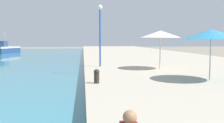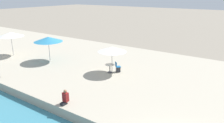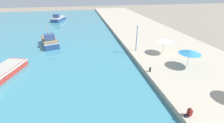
{
  "view_description": "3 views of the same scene",
  "coord_description": "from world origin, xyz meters",
  "px_view_note": "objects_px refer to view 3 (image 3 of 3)",
  "views": [
    {
      "loc": [
        -0.07,
        3.99,
        2.67
      ],
      "look_at": [
        1.5,
        17.5,
        1.49
      ],
      "focal_mm": 40.0,
      "sensor_mm": 36.0,
      "label": 1
    },
    {
      "loc": [
        -7.93,
        -1.91,
        7.39
      ],
      "look_at": [
        6.9,
        8.3,
        1.69
      ],
      "focal_mm": 35.0,
      "sensor_mm": 36.0,
      "label": 2
    },
    {
      "loc": [
        -7.77,
        -0.43,
        10.64
      ],
      "look_at": [
        -4.0,
        18.0,
        1.29
      ],
      "focal_mm": 24.0,
      "sensor_mm": 36.0,
      "label": 3
    }
  ],
  "objects_px": {
    "fishing_boat_mid": "(50,41)",
    "person_at_quay": "(189,113)",
    "mooring_bollard": "(150,69)",
    "lamppost": "(137,33)",
    "cafe_umbrella_white": "(190,52)",
    "fishing_boat_far": "(58,18)",
    "cafe_umbrella_striped": "(165,40)"
  },
  "relations": [
    {
      "from": "fishing_boat_mid",
      "to": "lamppost",
      "type": "height_order",
      "value": "lamppost"
    },
    {
      "from": "lamppost",
      "to": "cafe_umbrella_striped",
      "type": "bearing_deg",
      "value": -28.61
    },
    {
      "from": "fishing_boat_mid",
      "to": "cafe_umbrella_white",
      "type": "height_order",
      "value": "fishing_boat_mid"
    },
    {
      "from": "fishing_boat_far",
      "to": "lamppost",
      "type": "height_order",
      "value": "lamppost"
    },
    {
      "from": "person_at_quay",
      "to": "mooring_bollard",
      "type": "xyz_separation_m",
      "value": [
        -0.02,
        7.78,
        -0.07
      ]
    },
    {
      "from": "fishing_boat_far",
      "to": "person_at_quay",
      "type": "distance_m",
      "value": 50.66
    },
    {
      "from": "person_at_quay",
      "to": "cafe_umbrella_white",
      "type": "bearing_deg",
      "value": 55.25
    },
    {
      "from": "mooring_bollard",
      "to": "fishing_boat_far",
      "type": "bearing_deg",
      "value": 111.69
    },
    {
      "from": "mooring_bollard",
      "to": "lamppost",
      "type": "bearing_deg",
      "value": 84.8
    },
    {
      "from": "cafe_umbrella_white",
      "to": "lamppost",
      "type": "distance_m",
      "value": 8.7
    },
    {
      "from": "fishing_boat_far",
      "to": "mooring_bollard",
      "type": "bearing_deg",
      "value": -52.49
    },
    {
      "from": "fishing_boat_far",
      "to": "mooring_bollard",
      "type": "height_order",
      "value": "fishing_boat_far"
    },
    {
      "from": "cafe_umbrella_white",
      "to": "fishing_boat_far",
      "type": "bearing_deg",
      "value": 118.31
    },
    {
      "from": "person_at_quay",
      "to": "mooring_bollard",
      "type": "relative_size",
      "value": 1.46
    },
    {
      "from": "fishing_boat_far",
      "to": "cafe_umbrella_striped",
      "type": "xyz_separation_m",
      "value": [
        20.63,
        -35.07,
        2.17
      ]
    },
    {
      "from": "cafe_umbrella_white",
      "to": "person_at_quay",
      "type": "bearing_deg",
      "value": -124.75
    },
    {
      "from": "cafe_umbrella_striped",
      "to": "person_at_quay",
      "type": "distance_m",
      "value": 13.91
    },
    {
      "from": "cafe_umbrella_white",
      "to": "person_at_quay",
      "type": "distance_m",
      "value": 9.9
    },
    {
      "from": "mooring_bollard",
      "to": "cafe_umbrella_white",
      "type": "bearing_deg",
      "value": 2.13
    },
    {
      "from": "fishing_boat_mid",
      "to": "cafe_umbrella_white",
      "type": "distance_m",
      "value": 25.19
    },
    {
      "from": "cafe_umbrella_striped",
      "to": "lamppost",
      "type": "bearing_deg",
      "value": 151.39
    },
    {
      "from": "person_at_quay",
      "to": "fishing_boat_mid",
      "type": "bearing_deg",
      "value": 123.26
    },
    {
      "from": "fishing_boat_mid",
      "to": "person_at_quay",
      "type": "xyz_separation_m",
      "value": [
        14.85,
        -22.64,
        0.15
      ]
    },
    {
      "from": "fishing_boat_far",
      "to": "mooring_bollard",
      "type": "relative_size",
      "value": 11.18
    },
    {
      "from": "fishing_boat_mid",
      "to": "cafe_umbrella_striped",
      "type": "distance_m",
      "value": 21.81
    },
    {
      "from": "fishing_boat_mid",
      "to": "fishing_boat_far",
      "type": "relative_size",
      "value": 0.92
    },
    {
      "from": "cafe_umbrella_white",
      "to": "mooring_bollard",
      "type": "height_order",
      "value": "cafe_umbrella_white"
    },
    {
      "from": "fishing_boat_mid",
      "to": "person_at_quay",
      "type": "bearing_deg",
      "value": -73.84
    },
    {
      "from": "mooring_bollard",
      "to": "lamppost",
      "type": "xyz_separation_m",
      "value": [
        0.67,
        7.35,
        2.74
      ]
    },
    {
      "from": "mooring_bollard",
      "to": "lamppost",
      "type": "relative_size",
      "value": 0.14
    },
    {
      "from": "person_at_quay",
      "to": "lamppost",
      "type": "height_order",
      "value": "lamppost"
    },
    {
      "from": "cafe_umbrella_striped",
      "to": "cafe_umbrella_white",
      "type": "bearing_deg",
      "value": -79.25
    }
  ]
}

